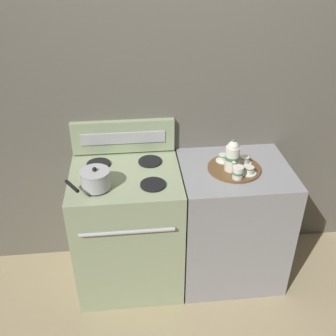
% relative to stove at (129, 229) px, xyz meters
% --- Properties ---
extents(ground_plane, '(6.00, 6.00, 0.00)m').
position_rel_stove_xyz_m(ground_plane, '(0.38, 0.00, -0.47)').
color(ground_plane, tan).
extents(wall_back, '(6.00, 0.05, 2.20)m').
position_rel_stove_xyz_m(wall_back, '(0.38, 0.34, 0.63)').
color(wall_back, '#666056').
rests_on(wall_back, ground).
extents(stove, '(0.73, 0.66, 0.94)m').
position_rel_stove_xyz_m(stove, '(0.00, 0.00, 0.00)').
color(stove, '#9EAD84').
rests_on(stove, ground).
extents(control_panel, '(0.72, 0.05, 0.24)m').
position_rel_stove_xyz_m(control_panel, '(-0.00, 0.29, 0.59)').
color(control_panel, '#9EAD84').
rests_on(control_panel, stove).
extents(side_counter, '(0.74, 0.64, 0.93)m').
position_rel_stove_xyz_m(side_counter, '(0.75, 0.00, -0.00)').
color(side_counter, '#939399').
rests_on(side_counter, ground).
extents(saucepan, '(0.27, 0.24, 0.14)m').
position_rel_stove_xyz_m(saucepan, '(-0.18, -0.14, 0.53)').
color(saucepan, '#B7B7BC').
rests_on(saucepan, stove).
extents(serving_tray, '(0.36, 0.36, 0.01)m').
position_rel_stove_xyz_m(serving_tray, '(0.73, -0.01, 0.47)').
color(serving_tray, brown).
rests_on(serving_tray, side_counter).
extents(teapot, '(0.09, 0.15, 0.23)m').
position_rel_stove_xyz_m(teapot, '(0.70, -0.03, 0.58)').
color(teapot, white).
rests_on(teapot, serving_tray).
extents(teacup_left, '(0.10, 0.10, 0.05)m').
position_rel_stove_xyz_m(teacup_left, '(0.81, -0.09, 0.50)').
color(teacup_left, white).
rests_on(teacup_left, serving_tray).
extents(teacup_right, '(0.10, 0.10, 0.05)m').
position_rel_stove_xyz_m(teacup_right, '(0.67, 0.08, 0.50)').
color(teacup_right, white).
rests_on(teacup_right, serving_tray).
extents(teacup_front, '(0.10, 0.10, 0.05)m').
position_rel_stove_xyz_m(teacup_front, '(0.81, 0.04, 0.50)').
color(teacup_front, white).
rests_on(teacup_front, serving_tray).
extents(creamer_jug, '(0.07, 0.07, 0.08)m').
position_rel_stove_xyz_m(creamer_jug, '(0.72, -0.14, 0.52)').
color(creamer_jug, white).
rests_on(creamer_jug, serving_tray).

